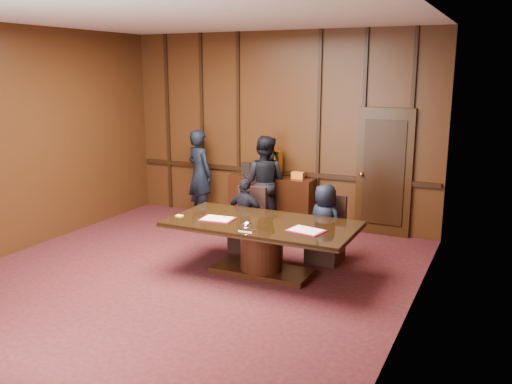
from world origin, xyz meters
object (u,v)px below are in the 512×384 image
conference_table (262,239)px  signatory_right (325,224)px  signatory_left (246,215)px  sideboard (272,198)px  witness_left (200,174)px  witness_right (264,182)px

conference_table → signatory_right: size_ratio=2.18×
conference_table → signatory_right: bearing=50.9°
conference_table → signatory_left: bearing=129.1°
signatory_left → signatory_right: signatory_right is taller
sideboard → signatory_left: sideboard is taller
signatory_right → witness_left: witness_left is taller
signatory_left → sideboard: bearing=-76.0°
signatory_left → witness_left: size_ratio=0.68×
signatory_right → sideboard: bearing=-26.3°
witness_right → witness_left: bearing=-8.9°
signatory_right → witness_right: bearing=-19.9°
sideboard → conference_table: 2.55m
conference_table → signatory_left: (-0.65, 0.80, 0.07)m
sideboard → signatory_right: 2.22m
signatory_right → witness_right: (-1.57, 1.29, 0.24)m
sideboard → witness_left: witness_left is taller
conference_table → witness_left: 3.26m
sideboard → witness_left: bearing=-173.7°
sideboard → signatory_left: (0.25, -1.59, 0.10)m
conference_table → signatory_left: 1.03m
conference_table → witness_left: witness_left is taller
conference_table → signatory_right: (0.65, 0.80, 0.09)m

